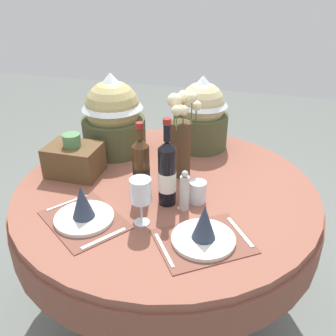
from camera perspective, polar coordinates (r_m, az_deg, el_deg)
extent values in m
plane|color=slate|center=(2.23, -0.26, -19.09)|extent=(8.00, 8.00, 0.00)
cylinder|color=brown|center=(1.77, -0.30, -3.36)|extent=(1.39, 1.39, 0.04)
cylinder|color=brown|center=(1.82, -0.30, -6.00)|extent=(1.42, 1.42, 0.16)
cylinder|color=black|center=(1.98, -0.28, -12.03)|extent=(0.12, 0.12, 0.66)
cylinder|color=black|center=(2.22, -0.26, -18.83)|extent=(0.74, 0.74, 0.03)
cube|color=brown|center=(1.58, -12.51, -7.67)|extent=(0.43, 0.41, 0.00)
cylinder|color=silver|center=(1.57, -12.55, -7.37)|extent=(0.24, 0.24, 0.02)
cone|color=#2D384C|center=(1.53, -12.85, -5.00)|extent=(0.09, 0.09, 0.14)
cube|color=silver|center=(1.69, -14.95, -5.06)|extent=(0.12, 0.16, 0.00)
cube|color=silver|center=(1.46, -9.67, -10.44)|extent=(0.12, 0.16, 0.00)
cube|color=brown|center=(1.44, 5.34, -10.96)|extent=(0.43, 0.41, 0.00)
cylinder|color=silver|center=(1.43, 5.36, -10.65)|extent=(0.24, 0.24, 0.02)
cone|color=#2D384C|center=(1.39, 5.50, -8.15)|extent=(0.09, 0.09, 0.14)
cube|color=silver|center=(1.39, -0.61, -12.25)|extent=(0.12, 0.16, 0.00)
cube|color=silver|center=(1.50, 10.83, -9.44)|extent=(0.12, 0.16, 0.00)
cylinder|color=#47331E|center=(1.80, 1.85, 2.93)|extent=(0.10, 0.10, 0.27)
sphere|color=beige|center=(1.70, 2.31, 8.70)|extent=(0.05, 0.05, 0.05)
cylinder|color=#4C7038|center=(1.71, 2.29, 7.41)|extent=(0.01, 0.01, 0.05)
sphere|color=beige|center=(1.69, 0.96, 10.19)|extent=(0.06, 0.06, 0.06)
cylinder|color=#4C7038|center=(1.71, 0.94, 8.04)|extent=(0.01, 0.01, 0.09)
sphere|color=beige|center=(1.73, 2.38, 10.72)|extent=(0.06, 0.06, 0.06)
cylinder|color=#4C7038|center=(1.75, 2.34, 8.63)|extent=(0.01, 0.01, 0.09)
sphere|color=beige|center=(1.63, 1.31, 8.68)|extent=(0.05, 0.05, 0.05)
cylinder|color=#4C7038|center=(1.65, 1.29, 6.99)|extent=(0.01, 0.01, 0.08)
sphere|color=beige|center=(1.75, 4.31, 9.40)|extent=(0.05, 0.05, 0.05)
cylinder|color=#4C7038|center=(1.77, 4.26, 8.10)|extent=(0.01, 0.01, 0.06)
sphere|color=beige|center=(1.68, 3.66, 10.61)|extent=(0.05, 0.05, 0.05)
cylinder|color=#4C7038|center=(1.71, 3.58, 8.36)|extent=(0.01, 0.01, 0.11)
cylinder|color=#422814|center=(1.64, -4.06, -0.51)|extent=(0.07, 0.07, 0.24)
cylinder|color=black|center=(1.65, -4.03, -1.09)|extent=(0.08, 0.08, 0.08)
cone|color=#422814|center=(1.58, -4.23, 3.85)|extent=(0.07, 0.07, 0.03)
cylinder|color=#422814|center=(1.56, -4.29, 5.62)|extent=(0.03, 0.03, 0.07)
cylinder|color=maroon|center=(1.55, -4.33, 6.46)|extent=(0.03, 0.03, 0.02)
cylinder|color=black|center=(1.58, -0.14, -1.31)|extent=(0.08, 0.08, 0.26)
cylinder|color=silver|center=(1.59, -0.14, -1.96)|extent=(0.08, 0.08, 0.09)
cone|color=black|center=(1.51, -0.14, 3.52)|extent=(0.08, 0.08, 0.03)
cylinder|color=black|center=(1.48, -0.15, 5.78)|extent=(0.03, 0.03, 0.09)
cylinder|color=maroon|center=(1.47, -0.15, 7.06)|extent=(0.03, 0.03, 0.02)
cylinder|color=silver|center=(1.53, -3.96, -8.19)|extent=(0.06, 0.06, 0.00)
cylinder|color=silver|center=(1.50, -4.03, -6.60)|extent=(0.01, 0.01, 0.10)
cylinder|color=silver|center=(1.45, -4.16, -3.40)|extent=(0.08, 0.08, 0.10)
cylinder|color=silver|center=(1.63, 4.52, -3.62)|extent=(0.07, 0.07, 0.10)
cylinder|color=#B7B2AD|center=(1.57, 2.50, -3.82)|extent=(0.04, 0.04, 0.16)
sphere|color=#B7B7BC|center=(1.52, 2.57, -0.89)|extent=(0.03, 0.03, 0.03)
cylinder|color=#474C2D|center=(2.09, -8.10, 5.06)|extent=(0.34, 0.34, 0.18)
sphere|color=tan|center=(2.04, -8.39, 8.99)|extent=(0.29, 0.29, 0.29)
cone|color=silver|center=(2.01, -8.58, 11.51)|extent=(0.32, 0.32, 0.19)
cylinder|color=#474C2D|center=(2.12, 5.00, 5.71)|extent=(0.29, 0.29, 0.19)
sphere|color=#C6B784|center=(2.07, 5.17, 9.45)|extent=(0.25, 0.25, 0.25)
cone|color=silver|center=(2.05, 5.27, 11.58)|extent=(0.28, 0.28, 0.16)
cube|color=brown|center=(1.89, -13.95, 1.25)|extent=(0.25, 0.19, 0.15)
cylinder|color=#4C7F4C|center=(1.85, -14.32, 4.15)|extent=(0.08, 0.08, 0.06)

